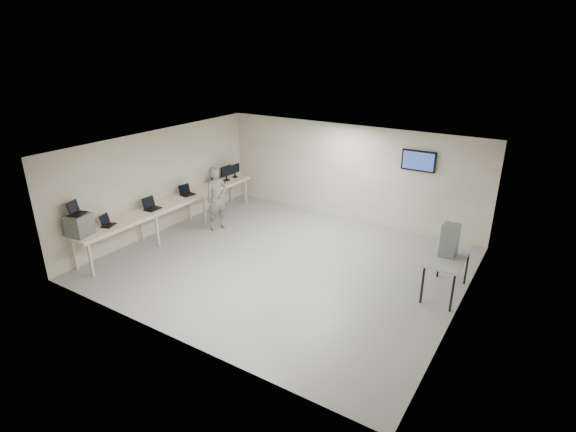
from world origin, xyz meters
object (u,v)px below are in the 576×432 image
Objects in this scene: workbench at (173,204)px; equipment_box at (79,225)px; soldier at (217,199)px; side_table at (448,259)px.

workbench is 11.92× the size of equipment_box.
equipment_box is 0.28× the size of soldier.
side_table is (7.25, 3.42, -0.34)m from equipment_box.
soldier reaches higher than side_table.
soldier is at bearing 178.82° from side_table.
side_table is at bearing 13.49° from equipment_box.
workbench is 2.77m from equipment_box.
equipment_box is 3.68m from soldier.
equipment_box is at bearing -154.76° from side_table.
equipment_box reaches higher than side_table.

